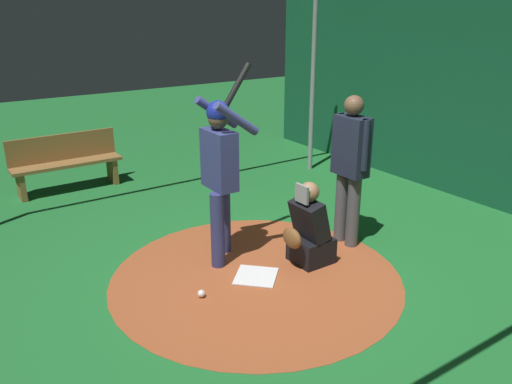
% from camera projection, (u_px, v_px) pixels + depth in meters
% --- Properties ---
extents(ground_plane, '(25.19, 25.19, 0.00)m').
position_uv_depth(ground_plane, '(256.00, 277.00, 5.40)').
color(ground_plane, '#1E6B2D').
extents(dirt_circle, '(3.03, 3.03, 0.01)m').
position_uv_depth(dirt_circle, '(256.00, 277.00, 5.40)').
color(dirt_circle, '#9E4C28').
rests_on(dirt_circle, ground).
extents(home_plate, '(0.59, 0.59, 0.01)m').
position_uv_depth(home_plate, '(256.00, 276.00, 5.39)').
color(home_plate, white).
rests_on(home_plate, dirt_circle).
extents(batter, '(0.68, 0.49, 2.12)m').
position_uv_depth(batter, '(220.00, 166.00, 5.45)').
color(batter, navy).
rests_on(batter, ground).
extents(catcher, '(0.58, 0.40, 0.94)m').
position_uv_depth(catcher, '(309.00, 232.00, 5.58)').
color(catcher, black).
rests_on(catcher, ground).
extents(umpire, '(0.22, 0.49, 1.76)m').
position_uv_depth(umpire, '(350.00, 163.00, 5.85)').
color(umpire, '#4C4C51').
rests_on(umpire, ground).
extents(back_wall, '(0.22, 9.19, 3.18)m').
position_uv_depth(back_wall, '(498.00, 90.00, 6.93)').
color(back_wall, '#145133').
rests_on(back_wall, ground).
extents(cage_frame, '(5.89, 5.31, 3.03)m').
position_uv_depth(cage_frame, '(256.00, 69.00, 4.66)').
color(cage_frame, gray).
rests_on(cage_frame, ground).
extents(bench, '(1.60, 0.36, 0.85)m').
position_uv_depth(bench, '(66.00, 162.00, 7.81)').
color(bench, olive).
rests_on(bench, ground).
extents(baseball_0, '(0.07, 0.07, 0.07)m').
position_uv_depth(baseball_0, '(201.00, 294.00, 5.01)').
color(baseball_0, white).
rests_on(baseball_0, dirt_circle).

